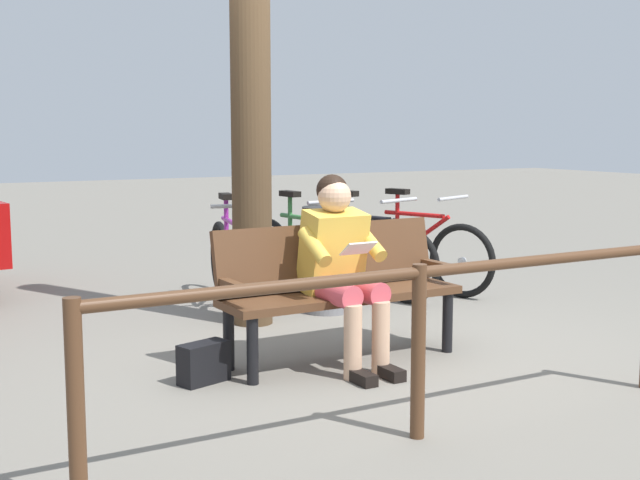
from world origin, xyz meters
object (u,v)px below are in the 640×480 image
Objects in this scene: person_reading at (341,261)px; bicycle_black at (231,263)px; litter_bin at (326,259)px; handbag at (204,363)px; bench at (336,281)px; bicycle_blue at (413,252)px; bicycle_orange at (362,256)px; bicycle_green at (302,257)px; tree_trunk at (250,65)px.

person_reading is 2.07m from bicycle_black.
person_reading is at bearing 64.31° from litter_bin.
litter_bin is (-1.58, -1.36, 0.31)m from handbag.
bicycle_black is (-1.01, -1.98, 0.24)m from handbag.
bench reaches higher than litter_bin.
bicycle_blue and bicycle_orange have the same top height.
bicycle_black reaches higher than handbag.
bicycle_green is (-1.68, -1.98, 0.24)m from handbag.
tree_trunk reaches higher than bench.
bench is 0.41× the size of tree_trunk.
bicycle_blue is 0.95× the size of bicycle_black.
bench is 1.87× the size of litter_bin.
bicycle_orange is (-1.23, -1.69, -0.15)m from bench.
bicycle_black is at bearing -47.44° from litter_bin.
bicycle_black is (-0.05, -1.88, -0.15)m from bench.
bicycle_orange is at bearing -126.25° from person_reading.
litter_bin is at bearing -118.02° from bench.
bicycle_green is (1.04, -0.21, 0.00)m from bicycle_blue.
handbag is 2.24m from bicycle_black.
bench is at bearing 9.53° from bicycle_black.
bicycle_blue is at bearing 93.90° from bicycle_black.
bicycle_orange is at bearing -158.15° from tree_trunk.
tree_trunk is 1.67m from litter_bin.
bicycle_green is (0.50, -0.19, 0.00)m from bicycle_orange.
bicycle_green reaches higher than handbag.
person_reading is 1.85m from tree_trunk.
person_reading is 4.00× the size of handbag.
tree_trunk is 2.34× the size of bicycle_green.
person_reading reaches higher than bench.
bicycle_black is at bearing -99.61° from tree_trunk.
person_reading reaches higher than bicycle_black.
litter_bin is at bearing -72.82° from bicycle_orange.
bicycle_black is (1.18, -0.19, 0.00)m from bicycle_orange.
tree_trunk reaches higher than bicycle_orange.
person_reading is at bearing 90.49° from tree_trunk.
bicycle_blue is at bearing 69.66° from bicycle_green.
bench is at bearing -54.56° from bicycle_orange.
bench is 2.09m from bicycle_orange.
bicycle_blue is at bearing -138.30° from bench.
handbag is 2.83m from bicycle_orange.
bicycle_blue and bicycle_green have the same top height.
person_reading is at bearing 69.54° from bench.
litter_bin is at bearing -117.18° from person_reading.
person_reading reaches higher than handbag.
bicycle_orange is (-0.60, -0.43, -0.07)m from litter_bin.
tree_trunk is (0.01, -1.33, 1.29)m from person_reading.
bicycle_orange reaches higher than bench.
person_reading is 1.39× the size of litter_bin.
litter_bin reaches higher than handbag.
bicycle_orange and bicycle_black have the same top height.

